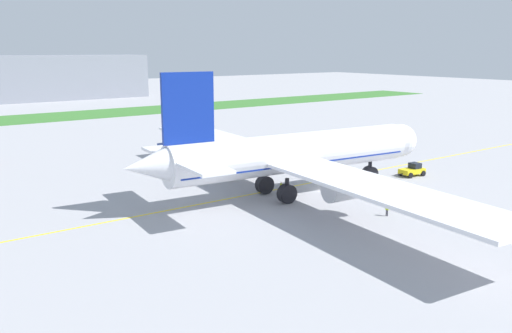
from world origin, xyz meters
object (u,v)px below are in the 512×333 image
Objects in this scene: airliner_foreground at (290,154)px; ground_crew_marshaller_front at (387,208)px; pushback_tug at (412,170)px; service_truck_fuel_bowser at (171,149)px; ground_crew_wingwalker_port at (281,186)px.

ground_crew_marshaller_front is at bearing -75.94° from airliner_foreground.
service_truck_fuel_bowser reaches higher than pushback_tug.
ground_crew_marshaller_front is at bearing -78.02° from ground_crew_wingwalker_port.
ground_crew_wingwalker_port is 17.12m from ground_crew_marshaller_front.
ground_crew_marshaller_front is at bearing -149.53° from pushback_tug.
pushback_tug is at bearing -5.72° from airliner_foreground.
ground_crew_marshaller_front is (3.67, -14.66, -5.07)m from airliner_foreground.
airliner_foreground reaches higher than ground_crew_marshaller_front.
service_truck_fuel_bowser is (-0.17, 34.00, 0.55)m from ground_crew_wingwalker_port.
ground_crew_marshaller_front is (-20.76, -12.22, 0.01)m from pushback_tug.
ground_crew_wingwalker_port is 34.00m from service_truck_fuel_bowser.
airliner_foreground reaches higher than ground_crew_wingwalker_port.
pushback_tug is 24.09m from ground_crew_marshaller_front.
pushback_tug reaches higher than ground_crew_wingwalker_port.
pushback_tug is (24.43, -2.45, -5.08)m from airliner_foreground.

